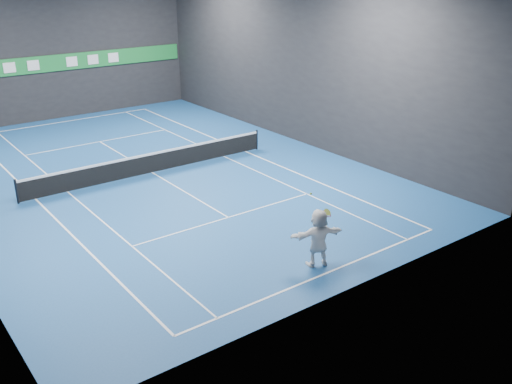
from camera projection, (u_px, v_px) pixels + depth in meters
ground at (153, 173)px, 27.14m from camera, size 26.00×26.00×0.00m
wall_back at (50, 47)px, 35.12m from camera, size 18.00×0.10×9.00m
wall_front at (359, 149)px, 15.81m from camera, size 18.00×0.10×9.00m
wall_right at (299, 60)px, 30.47m from camera, size 0.10×26.00×9.00m
baseline_near at (324, 274)px, 18.31m from camera, size 10.98×0.08×0.01m
baseline_far at (66, 121)px, 35.98m from camera, size 10.98×0.08×0.01m
sideline_doubles_left at (36, 199)px, 24.09m from camera, size 0.08×23.78×0.01m
sideline_doubles_right at (246, 152)px, 30.19m from camera, size 0.08×23.78×0.01m
sideline_singles_left at (68, 192)px, 24.86m from camera, size 0.06×23.78×0.01m
sideline_singles_right at (224, 157)px, 29.43m from camera, size 0.06×23.78×0.01m
service_line_near at (228, 217)px, 22.39m from camera, size 8.23×0.06×0.01m
service_line_far at (100, 142)px, 31.90m from camera, size 8.23×0.06×0.01m
center_service_line at (153, 173)px, 27.14m from camera, size 0.06×12.80×0.01m
player at (318, 238)px, 18.53m from camera, size 1.92×1.14×1.97m
tennis_ball at (311, 194)px, 17.79m from camera, size 0.07×0.07×0.07m
tennis_net at (152, 162)px, 26.94m from camera, size 12.50×0.10×1.07m
sponsor_banner at (53, 63)px, 35.45m from camera, size 17.64×0.11×1.00m
tennis_racket at (327, 215)px, 18.52m from camera, size 0.41×0.38×0.72m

